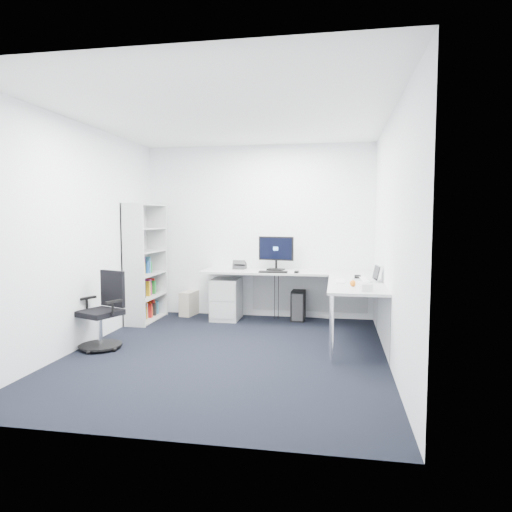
% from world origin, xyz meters
% --- Properties ---
extents(ground, '(4.20, 4.20, 0.00)m').
position_xyz_m(ground, '(0.00, 0.00, 0.00)').
color(ground, black).
extents(ceiling, '(4.20, 4.20, 0.00)m').
position_xyz_m(ceiling, '(0.00, 0.00, 2.70)').
color(ceiling, white).
extents(wall_back, '(3.60, 0.02, 2.70)m').
position_xyz_m(wall_back, '(0.00, 2.10, 1.35)').
color(wall_back, white).
rests_on(wall_back, ground).
extents(wall_front, '(3.60, 0.02, 2.70)m').
position_xyz_m(wall_front, '(0.00, -2.10, 1.35)').
color(wall_front, white).
rests_on(wall_front, ground).
extents(wall_left, '(0.02, 4.20, 2.70)m').
position_xyz_m(wall_left, '(-1.80, 0.00, 1.35)').
color(wall_left, white).
rests_on(wall_left, ground).
extents(wall_right, '(0.02, 4.20, 2.70)m').
position_xyz_m(wall_right, '(1.80, 0.00, 1.35)').
color(wall_right, white).
rests_on(wall_right, ground).
extents(l_desk, '(2.65, 1.48, 0.77)m').
position_xyz_m(l_desk, '(0.55, 1.40, 0.39)').
color(l_desk, '#B2B4B4').
rests_on(l_desk, ground).
extents(drawer_pedestal, '(0.41, 0.52, 0.64)m').
position_xyz_m(drawer_pedestal, '(-0.44, 1.75, 0.32)').
color(drawer_pedestal, '#B2B4B4').
rests_on(drawer_pedestal, ground).
extents(bookshelf, '(0.35, 0.89, 1.78)m').
position_xyz_m(bookshelf, '(-1.62, 1.45, 0.89)').
color(bookshelf, '#B3B5B5').
rests_on(bookshelf, ground).
extents(task_chair, '(0.67, 0.67, 0.92)m').
position_xyz_m(task_chair, '(-1.55, -0.07, 0.46)').
color(task_chair, black).
rests_on(task_chair, ground).
extents(black_pc_tower, '(0.21, 0.46, 0.45)m').
position_xyz_m(black_pc_tower, '(0.66, 1.95, 0.22)').
color(black_pc_tower, black).
rests_on(black_pc_tower, ground).
extents(beige_pc_tower, '(0.25, 0.43, 0.38)m').
position_xyz_m(beige_pc_tower, '(-1.10, 1.96, 0.19)').
color(beige_pc_tower, '#BEB5A1').
rests_on(beige_pc_tower, ground).
extents(power_strip, '(0.31, 0.12, 0.04)m').
position_xyz_m(power_strip, '(1.00, 2.12, 0.02)').
color(power_strip, silver).
rests_on(power_strip, ground).
extents(monitor, '(0.57, 0.28, 0.53)m').
position_xyz_m(monitor, '(0.32, 1.81, 1.04)').
color(monitor, black).
rests_on(monitor, l_desk).
extents(black_keyboard, '(0.42, 0.16, 0.02)m').
position_xyz_m(black_keyboard, '(0.32, 1.49, 0.78)').
color(black_keyboard, black).
rests_on(black_keyboard, l_desk).
extents(mouse, '(0.07, 0.10, 0.03)m').
position_xyz_m(mouse, '(0.67, 1.50, 0.79)').
color(mouse, black).
rests_on(mouse, l_desk).
extents(desk_phone, '(0.19, 0.19, 0.13)m').
position_xyz_m(desk_phone, '(-0.25, 1.88, 0.84)').
color(desk_phone, '#2D2D30').
rests_on(desk_phone, l_desk).
extents(laptop, '(0.34, 0.33, 0.21)m').
position_xyz_m(laptop, '(1.55, 0.78, 0.88)').
color(laptop, silver).
rests_on(laptop, l_desk).
extents(white_keyboard, '(0.11, 0.39, 0.01)m').
position_xyz_m(white_keyboard, '(1.28, 0.72, 0.78)').
color(white_keyboard, silver).
rests_on(white_keyboard, l_desk).
extents(headphones, '(0.14, 0.21, 0.05)m').
position_xyz_m(headphones, '(1.51, 1.09, 0.80)').
color(headphones, black).
rests_on(headphones, l_desk).
extents(orange_fruit, '(0.07, 0.07, 0.07)m').
position_xyz_m(orange_fruit, '(1.42, 0.32, 0.81)').
color(orange_fruit, orange).
rests_on(orange_fruit, l_desk).
extents(tissue_box, '(0.17, 0.26, 0.08)m').
position_xyz_m(tissue_box, '(1.53, 0.07, 0.81)').
color(tissue_box, silver).
rests_on(tissue_box, l_desk).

